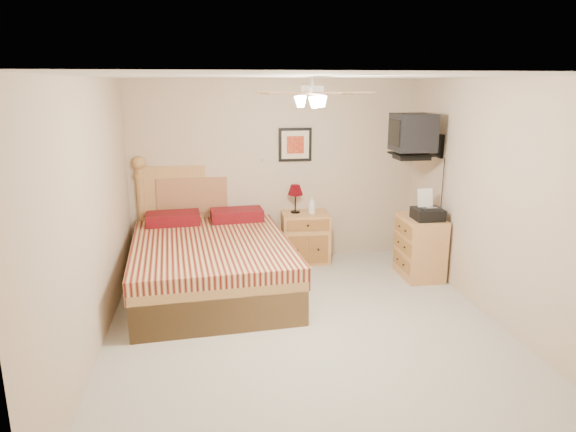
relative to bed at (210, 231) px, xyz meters
The scene contains 17 objects.
floor 1.64m from the bed, 50.22° to the right, with size 4.50×4.50×0.00m, color #A9A498.
ceiling 2.27m from the bed, 50.22° to the right, with size 4.00×4.50×0.04m, color white.
wall_back 1.55m from the bed, 50.47° to the left, with size 4.00×0.04×2.50m, color tan.
wall_front 3.53m from the bed, 74.54° to the right, with size 4.00×0.04×2.50m, color tan.
wall_left 1.62m from the bed, 133.63° to the right, with size 0.04×4.50×2.50m, color tan.
wall_right 3.18m from the bed, 20.90° to the right, with size 0.04×4.50×2.50m, color tan.
bed is the anchor object (origin of this frame).
nightstand 1.64m from the bed, 33.98° to the left, with size 0.64×0.48×0.70m, color #AF7046.
table_lamp 1.51m from the bed, 38.51° to the left, with size 0.21×0.21×0.40m, color #53040B, non-canonical shape.
lotion_bottle 1.63m from the bed, 31.07° to the left, with size 0.10×0.10×0.25m, color white.
framed_picture 1.85m from the bed, 42.71° to the left, with size 0.46×0.04×0.46m, color black.
dresser 2.69m from the bed, ahead, with size 0.47×0.67×0.79m, color #AD6F3A.
fax_machine 2.69m from the bed, ahead, with size 0.35×0.37×0.37m, color black, non-canonical shape.
magazine_lower 2.69m from the bed, ahead, with size 0.21×0.28×0.03m, color beige.
magazine_upper 2.69m from the bed, ahead, with size 0.20×0.27×0.02m, color gray.
wall_tv 2.89m from the bed, ahead, with size 0.56×0.46×0.58m, color black, non-canonical shape.
ceiling_fan 2.28m from the bed, 54.77° to the right, with size 1.14×1.14×0.28m, color white, non-canonical shape.
Camera 1 is at (-0.94, -4.75, 2.44)m, focal length 32.00 mm.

